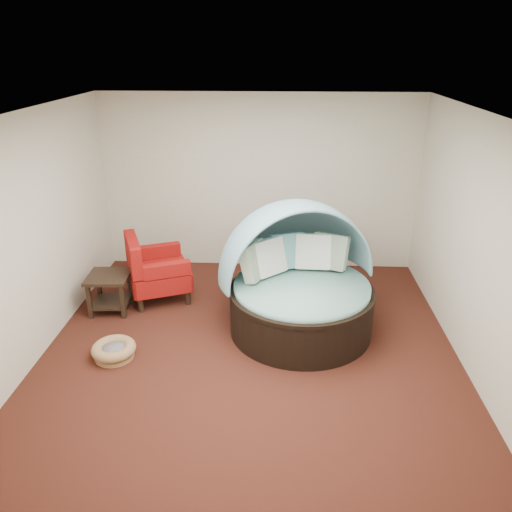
{
  "coord_description": "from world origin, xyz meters",
  "views": [
    {
      "loc": [
        0.34,
        -5.24,
        3.46
      ],
      "look_at": [
        0.04,
        0.6,
        0.96
      ],
      "focal_mm": 35.0,
      "sensor_mm": 36.0,
      "label": 1
    }
  ],
  "objects_px": {
    "canopy_daybed": "(299,272)",
    "pet_basket": "(114,350)",
    "red_armchair": "(154,270)",
    "side_table": "(110,288)"
  },
  "relations": [
    {
      "from": "canopy_daybed",
      "to": "side_table",
      "type": "xyz_separation_m",
      "value": [
        -2.59,
        0.3,
        -0.43
      ]
    },
    {
      "from": "red_armchair",
      "to": "side_table",
      "type": "xyz_separation_m",
      "value": [
        -0.54,
        -0.38,
        -0.1
      ]
    },
    {
      "from": "canopy_daybed",
      "to": "pet_basket",
      "type": "xyz_separation_m",
      "value": [
        -2.2,
        -0.83,
        -0.69
      ]
    },
    {
      "from": "canopy_daybed",
      "to": "red_armchair",
      "type": "height_order",
      "value": "canopy_daybed"
    },
    {
      "from": "pet_basket",
      "to": "side_table",
      "type": "distance_m",
      "value": 1.22
    },
    {
      "from": "pet_basket",
      "to": "red_armchair",
      "type": "bearing_deg",
      "value": 84.3
    },
    {
      "from": "red_armchair",
      "to": "side_table",
      "type": "relative_size",
      "value": 1.85
    },
    {
      "from": "red_armchair",
      "to": "side_table",
      "type": "bearing_deg",
      "value": -167.06
    },
    {
      "from": "canopy_daybed",
      "to": "red_armchair",
      "type": "bearing_deg",
      "value": 141.08
    },
    {
      "from": "pet_basket",
      "to": "side_table",
      "type": "height_order",
      "value": "side_table"
    }
  ]
}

